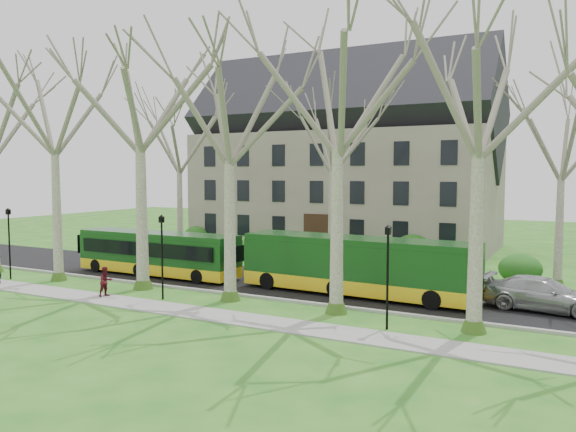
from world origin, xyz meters
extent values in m
plane|color=#256A1E|center=(0.00, 0.00, 0.00)|extent=(120.00, 120.00, 0.00)
cube|color=gray|center=(0.00, -2.50, 0.03)|extent=(70.00, 2.00, 0.06)
cube|color=black|center=(0.00, 5.50, 0.03)|extent=(80.00, 8.00, 0.06)
cube|color=#A5A39E|center=(0.00, 1.50, 0.07)|extent=(80.00, 0.25, 0.14)
cube|color=gray|center=(-6.00, 24.00, 5.00)|extent=(26.00, 12.00, 10.00)
cylinder|color=black|center=(-18.00, -1.00, 2.00)|extent=(0.10, 0.10, 4.00)
cube|color=black|center=(-18.00, -1.00, 4.15)|extent=(0.22, 0.22, 0.30)
cylinder|color=black|center=(-6.00, -1.00, 2.00)|extent=(0.10, 0.10, 4.00)
cube|color=black|center=(-6.00, -1.00, 4.15)|extent=(0.22, 0.22, 0.30)
cylinder|color=black|center=(6.00, -1.00, 2.00)|extent=(0.10, 0.10, 4.00)
cube|color=black|center=(6.00, -1.00, 4.15)|extent=(0.22, 0.22, 0.30)
ellipsoid|color=#1D5A19|center=(-16.00, 12.00, 1.00)|extent=(2.60, 2.60, 2.00)
ellipsoid|color=#1D5A19|center=(-10.00, 12.00, 1.00)|extent=(2.60, 2.60, 2.00)
ellipsoid|color=#1D5A19|center=(4.00, 12.00, 1.00)|extent=(2.60, 2.60, 2.00)
ellipsoid|color=#1D5A19|center=(10.00, 12.00, 1.00)|extent=(2.60, 2.60, 2.00)
ellipsoid|color=#1D5A19|center=(-18.00, 18.00, 1.00)|extent=(2.60, 2.60, 2.00)
ellipsoid|color=#1D5A19|center=(2.00, 18.00, 1.00)|extent=(2.60, 2.60, 2.00)
imported|color=#A2A3A6|center=(11.63, 5.27, 0.85)|extent=(5.63, 2.80, 1.57)
imported|color=#50121A|center=(-8.99, -1.99, 0.84)|extent=(0.71, 0.85, 1.56)
camera|label=1|loc=(13.01, -23.36, 6.55)|focal=35.00mm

